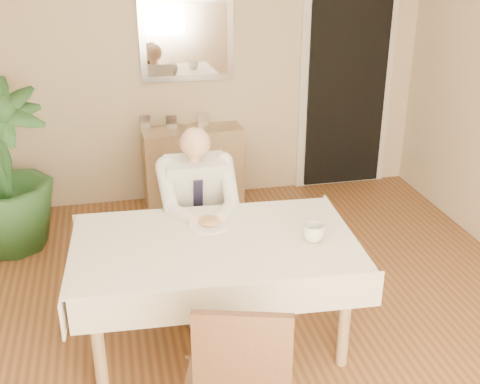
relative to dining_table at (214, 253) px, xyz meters
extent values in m
plane|color=brown|center=(0.21, -0.11, -0.67)|extent=(5.00, 5.00, 0.00)
cube|color=#C1AB8A|center=(0.21, 2.39, 0.63)|extent=(4.50, 0.02, 2.60)
cube|color=silver|center=(1.76, 2.37, 0.33)|extent=(0.96, 0.03, 2.10)
cube|color=black|center=(1.76, 2.34, 0.33)|extent=(0.80, 0.05, 1.95)
cube|color=silver|center=(0.19, 2.36, 0.88)|extent=(0.86, 0.03, 0.76)
cube|color=white|center=(0.19, 2.34, 0.88)|extent=(0.74, 0.02, 0.64)
cube|color=tan|center=(0.00, 0.00, 0.05)|extent=(1.65, 0.99, 0.04)
cube|color=beige|center=(0.00, 0.00, 0.08)|extent=(1.76, 1.10, 0.01)
cube|color=beige|center=(0.00, -0.50, -0.03)|extent=(1.70, 0.11, 0.22)
cube|color=beige|center=(0.00, 0.50, -0.03)|extent=(1.70, 0.11, 0.22)
cube|color=beige|center=(-0.85, 0.00, -0.03)|extent=(0.07, 1.00, 0.22)
cube|color=beige|center=(0.85, 0.00, -0.03)|extent=(0.07, 1.00, 0.22)
cylinder|color=tan|center=(-0.72, -0.37, -0.32)|extent=(0.07, 0.07, 0.70)
cylinder|color=tan|center=(0.72, -0.37, -0.32)|extent=(0.07, 0.07, 0.70)
cylinder|color=tan|center=(-0.72, 0.37, -0.32)|extent=(0.07, 0.07, 0.70)
cylinder|color=tan|center=(0.72, 0.37, -0.32)|extent=(0.07, 0.07, 0.70)
cube|color=#482F1E|center=(0.00, 0.80, -0.25)|extent=(0.45, 0.45, 0.04)
cube|color=#482F1E|center=(0.00, 0.99, -0.01)|extent=(0.41, 0.09, 0.41)
cylinder|color=#482F1E|center=(-0.18, 0.62, -0.47)|extent=(0.04, 0.04, 0.40)
cylinder|color=#482F1E|center=(0.18, 0.62, -0.47)|extent=(0.04, 0.04, 0.40)
cylinder|color=#482F1E|center=(-0.18, 0.98, -0.47)|extent=(0.04, 0.04, 0.40)
cylinder|color=#482F1E|center=(0.18, 0.98, -0.47)|extent=(0.04, 0.04, 0.40)
cube|color=#482F1E|center=(-0.06, -0.84, -0.21)|extent=(0.56, 0.56, 0.04)
cube|color=#482F1E|center=(-0.06, -1.04, 0.06)|extent=(0.44, 0.16, 0.45)
cylinder|color=#482F1E|center=(0.13, -0.65, -0.45)|extent=(0.04, 0.04, 0.44)
cube|color=silver|center=(0.00, 0.76, 0.08)|extent=(0.42, 0.31, 0.55)
cube|color=black|center=(0.00, 0.64, 0.05)|extent=(0.07, 0.08, 0.36)
cylinder|color=tan|center=(0.00, 0.71, 0.37)|extent=(0.09, 0.09, 0.08)
sphere|color=tan|center=(0.00, 0.69, 0.47)|extent=(0.21, 0.21, 0.21)
cube|color=black|center=(-0.10, 0.56, -0.15)|extent=(0.13, 0.42, 0.13)
cube|color=black|center=(0.10, 0.56, -0.15)|extent=(0.13, 0.42, 0.13)
cube|color=black|center=(-0.10, 0.38, -0.44)|extent=(0.11, 0.12, 0.45)
cube|color=black|center=(0.10, 0.38, -0.44)|extent=(0.11, 0.12, 0.45)
cube|color=black|center=(-0.10, 0.32, -0.63)|extent=(0.11, 0.26, 0.07)
cube|color=black|center=(0.10, 0.32, -0.63)|extent=(0.11, 0.26, 0.07)
cylinder|color=white|center=(0.00, 0.20, 0.09)|extent=(0.26, 0.26, 0.02)
ellipsoid|color=olive|center=(0.00, 0.20, 0.11)|extent=(0.14, 0.14, 0.06)
cylinder|color=silver|center=(0.04, 0.14, 0.11)|extent=(0.01, 0.13, 0.01)
cylinder|color=silver|center=(-0.04, 0.14, 0.11)|extent=(0.01, 0.13, 0.01)
imported|color=white|center=(0.58, -0.13, 0.14)|extent=(0.18, 0.18, 0.11)
cube|color=tan|center=(0.19, 2.21, -0.29)|extent=(0.95, 0.37, 0.75)
cube|color=silver|center=(-0.24, 2.28, 0.15)|extent=(0.10, 0.02, 0.14)
cube|color=silver|center=(0.00, 2.23, 0.15)|extent=(0.10, 0.02, 0.14)
cube|color=silver|center=(0.30, 2.23, 0.15)|extent=(0.10, 0.02, 0.14)
imported|color=#275326|center=(-1.44, 1.65, 0.03)|extent=(0.99, 0.99, 1.39)
camera|label=1|loc=(-0.54, -3.15, 1.81)|focal=45.00mm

